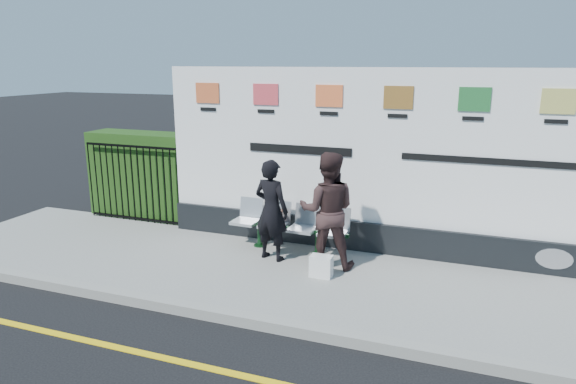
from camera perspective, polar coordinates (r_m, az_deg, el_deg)
The scene contains 11 objects.
pavement at distance 7.66m, azimuth 5.96°, elevation -10.02°, with size 14.00×3.00×0.12m, color gray.
kerb at distance 6.37m, azimuth 2.48°, elevation -15.23°, with size 14.00×0.18×0.14m, color gray.
yellow_line at distance 5.60m, azimuth -0.86°, elevation -20.58°, with size 14.00×0.10×0.01m, color yellow.
billboard at distance 8.41m, azimuth 11.80°, elevation 1.74°, with size 8.00×0.30×3.00m.
hedge at distance 10.84m, azimuth -15.47°, elevation 1.89°, with size 2.35×0.70×1.70m, color #214514.
railing at distance 10.51m, azimuth -16.85°, elevation 0.96°, with size 2.05×0.06×1.54m, color black, non-canonical shape.
bench at distance 8.63m, azimuth -0.00°, elevation -5.11°, with size 2.01×0.53×0.43m, color silver, non-canonical shape.
woman_left at distance 8.09m, azimuth -1.86°, elevation -2.02°, with size 0.59×0.39×1.62m, color black.
woman_right at distance 7.78m, azimuth 4.40°, elevation -2.06°, with size 0.87×0.68×1.80m, color #352222.
handbag_brown at distance 8.63m, azimuth -1.62°, elevation -2.79°, with size 0.30×0.13×0.24m, color black.
carrier_bag_white at distance 7.64m, azimuth 3.71°, elevation -8.23°, with size 0.32×0.19×0.32m, color white.
Camera 1 is at (1.66, -4.28, 3.21)m, focal length 32.00 mm.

